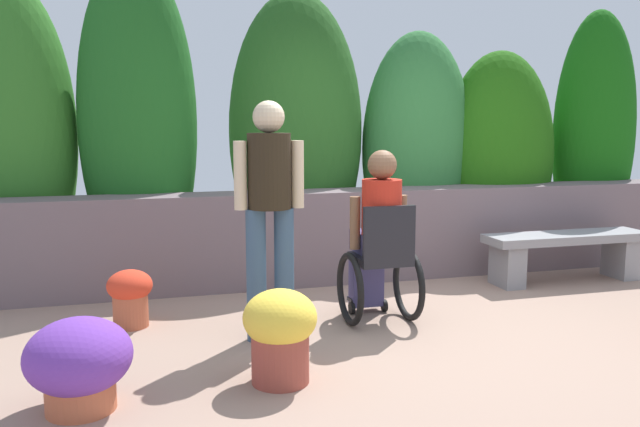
{
  "coord_description": "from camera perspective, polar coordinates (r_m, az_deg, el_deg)",
  "views": [
    {
      "loc": [
        -2.04,
        -4.16,
        1.53
      ],
      "look_at": [
        -0.75,
        0.43,
        0.85
      ],
      "focal_mm": 35.81,
      "sensor_mm": 36.0,
      "label": 1
    }
  ],
  "objects": [
    {
      "name": "person_standing_companion",
      "position": [
        4.43,
        -4.53,
        0.87
      ],
      "size": [
        0.49,
        0.3,
        1.68
      ],
      "rotation": [
        0.0,
        0.0,
        0.05
      ],
      "color": "#38536C",
      "rests_on": "ground"
    },
    {
      "name": "stone_bench",
      "position": [
        6.61,
        21.17,
        -3.03
      ],
      "size": [
        1.64,
        0.4,
        0.47
      ],
      "rotation": [
        0.0,
        0.0,
        -0.15
      ],
      "color": "gray",
      "rests_on": "ground"
    },
    {
      "name": "flower_pot_small_foreground",
      "position": [
        3.71,
        -20.73,
        -12.36
      ],
      "size": [
        0.56,
        0.56,
        0.51
      ],
      "color": "#BF5F3D",
      "rests_on": "ground"
    },
    {
      "name": "ground_plane",
      "position": [
        4.88,
        10.09,
        -10.28
      ],
      "size": [
        11.81,
        11.81,
        0.0
      ],
      "primitive_type": "plane",
      "color": "gray"
    },
    {
      "name": "stone_retaining_wall",
      "position": [
        6.27,
        3.58,
        -1.88
      ],
      "size": [
        7.4,
        0.44,
        0.89
      ],
      "primitive_type": "cube",
      "color": "slate",
      "rests_on": "ground"
    },
    {
      "name": "hedge_backdrop",
      "position": [
        6.66,
        0.48,
        6.75
      ],
      "size": [
        7.3,
        1.15,
        3.08
      ],
      "color": "#2E6E22",
      "rests_on": "ground"
    },
    {
      "name": "flower_pot_terracotta_by_wall",
      "position": [
        5.04,
        -16.62,
        -6.94
      ],
      "size": [
        0.34,
        0.34,
        0.44
      ],
      "color": "#B8593B",
      "rests_on": "ground"
    },
    {
      "name": "person_in_wheelchair",
      "position": [
        4.91,
        5.25,
        -2.58
      ],
      "size": [
        0.53,
        0.66,
        1.33
      ],
      "rotation": [
        0.0,
        0.0,
        -0.14
      ],
      "color": "black",
      "rests_on": "ground"
    },
    {
      "name": "flower_pot_purple_near",
      "position": [
        3.83,
        -3.59,
        -10.44
      ],
      "size": [
        0.44,
        0.44,
        0.56
      ],
      "color": "#9A4235",
      "rests_on": "ground"
    }
  ]
}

